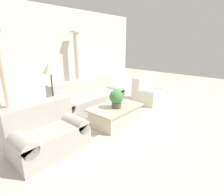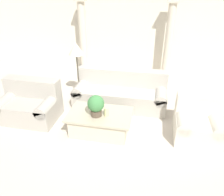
{
  "view_description": "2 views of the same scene",
  "coord_description": "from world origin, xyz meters",
  "px_view_note": "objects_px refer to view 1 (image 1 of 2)",
  "views": [
    {
      "loc": [
        -3.13,
        -3.04,
        1.94
      ],
      "look_at": [
        0.06,
        -0.24,
        0.58
      ],
      "focal_mm": 28.0,
      "sensor_mm": 36.0,
      "label": 1
    },
    {
      "loc": [
        0.92,
        -4.08,
        2.81
      ],
      "look_at": [
        0.14,
        -0.22,
        0.7
      ],
      "focal_mm": 35.0,
      "sensor_mm": 36.0,
      "label": 2
    }
  ],
  "objects_px": {
    "armchair": "(148,92)",
    "floor_lamp": "(50,70)",
    "sofa_long": "(89,98)",
    "potted_plant": "(116,98)",
    "loveseat": "(47,133)",
    "coffee_table": "(115,114)"
  },
  "relations": [
    {
      "from": "floor_lamp",
      "to": "potted_plant",
      "type": "bearing_deg",
      "value": -58.26
    },
    {
      "from": "armchair",
      "to": "floor_lamp",
      "type": "bearing_deg",
      "value": 159.56
    },
    {
      "from": "sofa_long",
      "to": "loveseat",
      "type": "bearing_deg",
      "value": -152.14
    },
    {
      "from": "sofa_long",
      "to": "floor_lamp",
      "type": "height_order",
      "value": "floor_lamp"
    },
    {
      "from": "loveseat",
      "to": "floor_lamp",
      "type": "distance_m",
      "value": 1.65
    },
    {
      "from": "sofa_long",
      "to": "coffee_table",
      "type": "xyz_separation_m",
      "value": [
        -0.22,
        -1.23,
        -0.12
      ]
    },
    {
      "from": "coffee_table",
      "to": "floor_lamp",
      "type": "distance_m",
      "value": 1.9
    },
    {
      "from": "floor_lamp",
      "to": "coffee_table",
      "type": "bearing_deg",
      "value": -55.09
    },
    {
      "from": "potted_plant",
      "to": "floor_lamp",
      "type": "bearing_deg",
      "value": 121.74
    },
    {
      "from": "coffee_table",
      "to": "potted_plant",
      "type": "bearing_deg",
      "value": -124.12
    },
    {
      "from": "loveseat",
      "to": "potted_plant",
      "type": "xyz_separation_m",
      "value": [
        1.65,
        -0.29,
        0.33
      ]
    },
    {
      "from": "sofa_long",
      "to": "potted_plant",
      "type": "xyz_separation_m",
      "value": [
        -0.27,
        -1.31,
        0.34
      ]
    },
    {
      "from": "loveseat",
      "to": "potted_plant",
      "type": "distance_m",
      "value": 1.71
    },
    {
      "from": "sofa_long",
      "to": "armchair",
      "type": "bearing_deg",
      "value": -30.24
    },
    {
      "from": "potted_plant",
      "to": "armchair",
      "type": "distance_m",
      "value": 2.05
    },
    {
      "from": "loveseat",
      "to": "armchair",
      "type": "relative_size",
      "value": 1.45
    },
    {
      "from": "sofa_long",
      "to": "armchair",
      "type": "xyz_separation_m",
      "value": [
        1.73,
        -1.01,
        -0.0
      ]
    },
    {
      "from": "floor_lamp",
      "to": "armchair",
      "type": "height_order",
      "value": "floor_lamp"
    },
    {
      "from": "loveseat",
      "to": "sofa_long",
      "type": "bearing_deg",
      "value": 27.86
    },
    {
      "from": "sofa_long",
      "to": "floor_lamp",
      "type": "bearing_deg",
      "value": 177.38
    },
    {
      "from": "coffee_table",
      "to": "armchair",
      "type": "height_order",
      "value": "armchair"
    },
    {
      "from": "loveseat",
      "to": "floor_lamp",
      "type": "bearing_deg",
      "value": 52.76
    }
  ]
}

